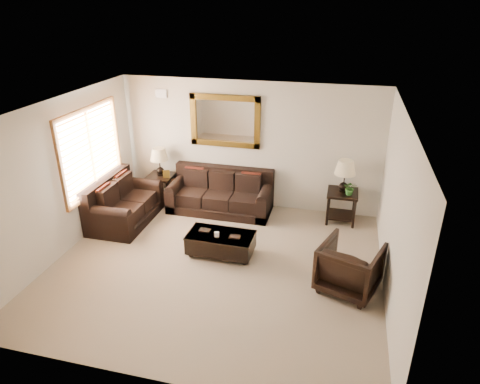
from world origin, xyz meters
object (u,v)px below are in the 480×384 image
(armchair, at_px, (350,265))
(end_table_left, at_px, (160,167))
(coffee_table, at_px, (221,242))
(end_table_right, at_px, (344,182))
(sofa, at_px, (221,196))
(loveseat, at_px, (123,206))

(armchair, bearing_deg, end_table_left, -9.48)
(coffee_table, bearing_deg, armchair, -11.39)
(coffee_table, bearing_deg, end_table_right, 42.60)
(end_table_left, height_order, end_table_right, end_table_right)
(coffee_table, distance_m, armchair, 2.28)
(end_table_left, xyz_separation_m, coffee_table, (1.91, -1.81, -0.56))
(sofa, distance_m, end_table_left, 1.50)
(end_table_left, xyz_separation_m, armchair, (4.12, -2.30, -0.37))
(coffee_table, bearing_deg, loveseat, 163.65)
(sofa, xyz_separation_m, coffee_table, (0.50, -1.70, -0.07))
(end_table_right, bearing_deg, armchair, -85.20)
(loveseat, distance_m, end_table_left, 1.24)
(end_table_right, distance_m, coffee_table, 2.77)
(sofa, relative_size, end_table_left, 1.74)
(end_table_left, relative_size, coffee_table, 1.05)
(end_table_right, bearing_deg, coffee_table, -138.49)
(end_table_left, distance_m, armchair, 4.73)
(sofa, bearing_deg, loveseat, -151.18)
(coffee_table, relative_size, armchair, 1.35)
(sofa, height_order, armchair, sofa)
(loveseat, height_order, armchair, loveseat)
(loveseat, xyz_separation_m, coffee_table, (2.29, -0.72, -0.09))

